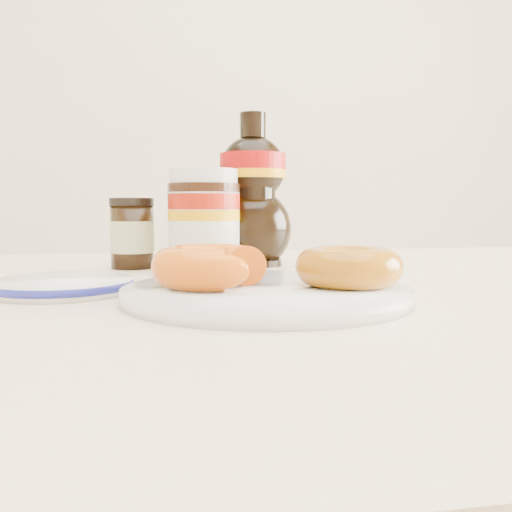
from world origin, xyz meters
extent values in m
cube|color=white|center=(0.00, 1.75, 1.30)|extent=(3.50, 0.10, 2.60)
cube|color=beige|center=(0.00, 0.10, 0.73)|extent=(1.40, 0.90, 0.04)
cylinder|color=white|center=(-0.08, 0.00, 0.76)|extent=(0.25, 0.25, 0.01)
torus|color=white|center=(-0.08, 0.00, 0.76)|extent=(0.25, 0.25, 0.01)
torus|color=#D4640C|center=(-0.13, 0.01, 0.78)|extent=(0.10, 0.10, 0.04)
torus|color=#B05C0B|center=(-0.01, -0.01, 0.78)|extent=(0.12, 0.12, 0.03)
cylinder|color=white|center=(-0.11, 0.24, 0.80)|extent=(0.09, 0.09, 0.11)
cylinder|color=maroon|center=(-0.11, 0.24, 0.84)|extent=(0.09, 0.09, 0.02)
cylinder|color=#D89905|center=(-0.11, 0.24, 0.82)|extent=(0.09, 0.09, 0.01)
cylinder|color=black|center=(-0.11, 0.24, 0.86)|extent=(0.09, 0.09, 0.01)
cylinder|color=white|center=(-0.11, 0.24, 0.87)|extent=(0.09, 0.09, 0.02)
cylinder|color=black|center=(-0.20, 0.29, 0.79)|extent=(0.06, 0.06, 0.08)
cylinder|color=beige|center=(-0.20, 0.29, 0.79)|extent=(0.06, 0.06, 0.04)
cylinder|color=black|center=(-0.20, 0.29, 0.84)|extent=(0.06, 0.06, 0.01)
cylinder|color=white|center=(-0.26, 0.08, 0.76)|extent=(0.13, 0.13, 0.01)
torus|color=navy|center=(-0.26, 0.08, 0.76)|extent=(0.13, 0.13, 0.01)
camera|label=1|loc=(-0.18, -0.49, 0.83)|focal=40.00mm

